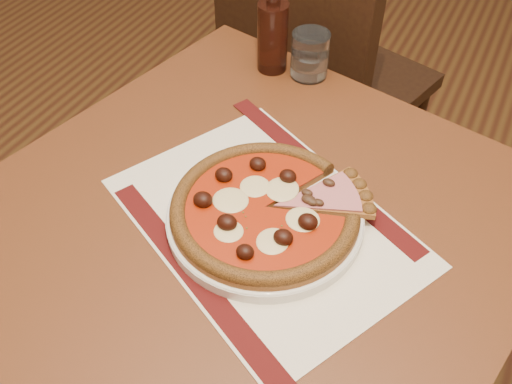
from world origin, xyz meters
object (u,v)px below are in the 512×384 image
table (251,255)px  pizza (265,208)px  water_glass (310,55)px  chair_far (314,72)px  plate (265,217)px  bottle (273,33)px

table → pizza: (0.03, -0.00, 0.13)m
pizza → water_glass: water_glass is taller
table → chair_far: 0.71m
chair_far → pizza: size_ratio=3.38×
table → plate: (0.03, -0.00, 0.11)m
table → water_glass: (-0.06, 0.38, 0.15)m
water_glass → bottle: bottle is taller
table → plate: size_ratio=3.23×
chair_far → bottle: 0.42m
chair_far → water_glass: bearing=123.6°
chair_far → pizza: (0.19, -0.69, 0.24)m
plate → chair_far: bearing=105.3°
plate → bottle: size_ratio=1.49×
chair_far → bottle: bearing=109.8°
table → pizza: pizza is taller
water_glass → bottle: size_ratio=0.45×
chair_far → pizza: 0.75m
table → chair_far: chair_far is taller
table → bottle: 0.43m
bottle → plate: bearing=-66.1°
table → bottle: bottle is taller
water_glass → bottle: (-0.07, -0.01, 0.03)m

